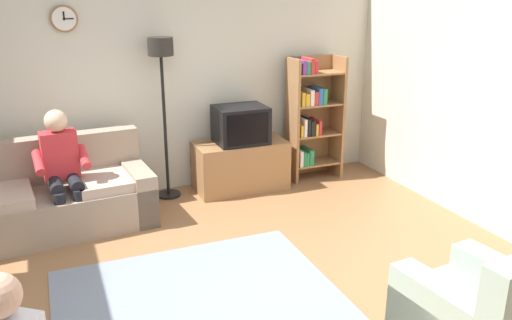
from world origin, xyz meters
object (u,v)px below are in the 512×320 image
object	(u,v)px
bookshelf	(311,116)
armchair_near_bookshelf	(481,316)
tv	(241,125)
person_on_couch	(62,166)
floor_lamp	(162,74)
tv_stand	(240,165)
couch	(54,200)

from	to	relation	value
bookshelf	armchair_near_bookshelf	world-z (taller)	bookshelf
bookshelf	tv	bearing A→B (deg)	-174.61
person_on_couch	floor_lamp	bearing A→B (deg)	25.60
bookshelf	armchair_near_bookshelf	size ratio (longest dim) A/B	1.61
tv	floor_lamp	world-z (taller)	floor_lamp
floor_lamp	person_on_couch	world-z (taller)	floor_lamp
tv_stand	floor_lamp	world-z (taller)	floor_lamp
tv_stand	bookshelf	world-z (taller)	bookshelf
couch	tv_stand	world-z (taller)	couch
floor_lamp	person_on_couch	bearing A→B (deg)	-154.40
bookshelf	person_on_couch	xyz separation A→B (m)	(-3.02, -0.52, -0.12)
tv_stand	floor_lamp	bearing A→B (deg)	173.59
armchair_near_bookshelf	tv	bearing A→B (deg)	96.53
floor_lamp	armchair_near_bookshelf	size ratio (longest dim) A/B	1.92
bookshelf	couch	bearing A→B (deg)	-172.52
tv_stand	person_on_couch	size ratio (longest dim) A/B	0.89
tv	armchair_near_bookshelf	distance (m)	3.53
tv	person_on_couch	distance (m)	2.08
bookshelf	floor_lamp	distance (m)	1.97
tv_stand	floor_lamp	distance (m)	1.45
floor_lamp	tv_stand	bearing A→B (deg)	-6.41
couch	bookshelf	bearing A→B (deg)	7.48
tv_stand	tv	size ratio (longest dim) A/B	1.83
couch	bookshelf	size ratio (longest dim) A/B	1.27
floor_lamp	couch	bearing A→B (deg)	-160.72
person_on_couch	bookshelf	bearing A→B (deg)	9.79
bookshelf	armchair_near_bookshelf	bearing A→B (deg)	-99.42
armchair_near_bookshelf	person_on_couch	size ratio (longest dim) A/B	0.78
tv	floor_lamp	distance (m)	1.09
couch	tv	distance (m)	2.22
couch	tv	xyz separation A→B (m)	(2.14, 0.32, 0.50)
couch	person_on_couch	xyz separation A→B (m)	(0.11, -0.11, 0.39)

